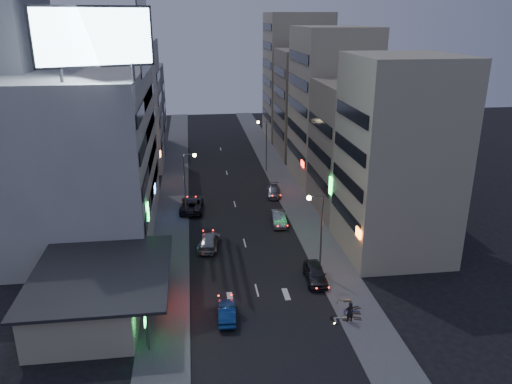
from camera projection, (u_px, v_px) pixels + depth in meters
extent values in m
plane|color=black|center=(263.00, 315.00, 41.19)|extent=(180.00, 180.00, 0.00)
cube|color=#4C4C4F|center=(174.00, 196.00, 68.23)|extent=(4.00, 120.00, 0.12)
cube|color=#4C4C4F|center=(289.00, 191.00, 70.20)|extent=(4.00, 120.00, 0.12)
cube|color=tan|center=(90.00, 295.00, 40.74)|extent=(8.00, 12.00, 3.60)
cube|color=black|center=(101.00, 273.00, 40.21)|extent=(11.00, 13.00, 0.25)
cube|color=black|center=(153.00, 277.00, 40.93)|extent=(0.12, 4.00, 0.90)
cube|color=#FF1E14|center=(154.00, 277.00, 40.94)|extent=(0.04, 3.70, 0.70)
cube|color=#BBBBB5|center=(85.00, 154.00, 54.79)|extent=(14.00, 24.00, 18.00)
cube|color=tan|center=(398.00, 158.00, 49.51)|extent=(10.00, 11.00, 20.00)
cube|color=gray|center=(363.00, 149.00, 60.99)|extent=(11.00, 12.00, 16.00)
cube|color=tan|center=(331.00, 106.00, 72.08)|extent=(10.00, 14.00, 22.00)
cube|color=#BBBBB5|center=(124.00, 106.00, 78.01)|extent=(11.00, 10.00, 20.00)
cube|color=slate|center=(131.00, 108.00, 90.93)|extent=(12.00, 10.00, 15.00)
cube|color=gray|center=(310.00, 103.00, 86.83)|extent=(11.00, 12.00, 18.00)
cube|color=tan|center=(297.00, 76.00, 98.97)|extent=(12.00, 12.00, 24.00)
cylinder|color=#595B60|center=(61.00, 73.00, 42.31)|extent=(0.30, 0.30, 1.50)
cylinder|color=#595B60|center=(133.00, 72.00, 43.05)|extent=(0.30, 0.30, 1.50)
cube|color=black|center=(94.00, 37.00, 41.70)|extent=(9.52, 3.75, 5.00)
cube|color=#BFE4FF|center=(94.00, 37.00, 41.51)|extent=(9.04, 3.34, 4.60)
cylinder|color=#595B60|center=(321.00, 236.00, 46.20)|extent=(0.16, 0.16, 8.00)
cylinder|color=#595B60|center=(316.00, 197.00, 44.81)|extent=(1.40, 0.10, 0.10)
sphere|color=#FFD88C|center=(309.00, 198.00, 44.77)|extent=(0.44, 0.44, 0.44)
cylinder|color=#595B60|center=(185.00, 186.00, 59.61)|extent=(0.16, 0.16, 8.00)
cylinder|color=#595B60|center=(189.00, 155.00, 58.39)|extent=(1.40, 0.10, 0.10)
sphere|color=#FFD88C|center=(194.00, 155.00, 58.50)|extent=(0.44, 0.44, 0.44)
cylinder|color=#595B60|center=(266.00, 146.00, 77.98)|extent=(0.16, 0.16, 8.00)
cylinder|color=#595B60|center=(262.00, 122.00, 76.59)|extent=(1.40, 0.10, 0.10)
sphere|color=#FFD88C|center=(258.00, 122.00, 76.55)|extent=(0.44, 0.44, 0.44)
imported|color=#29292E|center=(315.00, 274.00, 46.26)|extent=(2.10, 4.68, 1.56)
imported|color=#909497|center=(279.00, 218.00, 59.02)|extent=(1.86, 4.54, 1.46)
imported|color=#27272C|center=(192.00, 205.00, 63.01)|extent=(3.20, 6.14, 1.65)
imported|color=gray|center=(274.00, 191.00, 68.37)|extent=(2.34, 4.67, 1.30)
imported|color=navy|center=(227.00, 312.00, 40.48)|extent=(1.62, 4.03, 1.30)
imported|color=gray|center=(209.00, 241.00, 53.04)|extent=(2.97, 5.32, 1.46)
imported|color=black|center=(350.00, 312.00, 39.84)|extent=(0.70, 0.51, 1.78)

